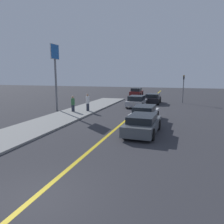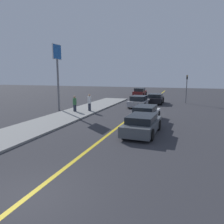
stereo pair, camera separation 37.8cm
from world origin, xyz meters
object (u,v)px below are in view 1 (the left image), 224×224
object	(u,v)px
pedestrian_mid_group	(88,102)
roadside_sign	(55,63)
car_far_distant	(137,101)
car_oncoming_far	(136,92)
car_near_right_lane	(143,124)
car_parked_left_lot	(153,99)
car_ahead_center	(145,113)
pedestrian_near_curb	(73,104)
traffic_light	(183,86)

from	to	relation	value
pedestrian_mid_group	roadside_sign	bearing A→B (deg)	-175.04
pedestrian_mid_group	car_far_distant	bearing A→B (deg)	50.14
car_oncoming_far	roadside_sign	bearing A→B (deg)	-104.82
car_near_right_lane	car_far_distant	size ratio (longest dim) A/B	1.11
car_parked_left_lot	car_ahead_center	bearing A→B (deg)	-86.61
car_parked_left_lot	roadside_sign	distance (m)	13.35
pedestrian_near_curb	car_far_distant	bearing A→B (deg)	46.72
roadside_sign	car_ahead_center	bearing A→B (deg)	-13.86
car_parked_left_lot	roadside_sign	xyz separation A→B (m)	(-8.90, -8.99, 4.29)
car_ahead_center	roadside_sign	bearing A→B (deg)	168.42
car_ahead_center	car_oncoming_far	xyz separation A→B (m)	(-4.60, 20.51, 0.05)
car_far_distant	pedestrian_near_curb	size ratio (longest dim) A/B	2.54
car_ahead_center	roadside_sign	distance (m)	10.75
pedestrian_mid_group	car_parked_left_lot	bearing A→B (deg)	57.59
car_ahead_center	pedestrian_near_curb	size ratio (longest dim) A/B	2.88
car_parked_left_lot	pedestrian_near_curb	bearing A→B (deg)	-125.58
car_near_right_lane	traffic_light	xyz separation A→B (m)	(2.65, 16.73, 1.66)
car_ahead_center	car_parked_left_lot	distance (m)	11.37
car_ahead_center	traffic_light	world-z (taller)	traffic_light
car_ahead_center	roadside_sign	world-z (taller)	roadside_sign
car_ahead_center	car_near_right_lane	bearing A→B (deg)	-81.03
car_near_right_lane	car_far_distant	distance (m)	11.71
pedestrian_mid_group	traffic_light	xyz separation A→B (m)	(9.29, 10.20, 1.30)
car_far_distant	pedestrian_mid_group	bearing A→B (deg)	-127.99
car_near_right_lane	car_parked_left_lot	bearing A→B (deg)	96.57
car_ahead_center	car_parked_left_lot	size ratio (longest dim) A/B	1.15
pedestrian_near_curb	roadside_sign	distance (m)	4.57
car_near_right_lane	car_oncoming_far	bearing A→B (deg)	104.06
car_ahead_center	car_far_distant	xyz separation A→B (m)	(-2.10, 7.56, 0.02)
car_parked_left_lot	car_near_right_lane	bearing A→B (deg)	-85.77
car_far_distant	pedestrian_near_curb	distance (m)	7.81
car_near_right_lane	car_ahead_center	size ratio (longest dim) A/B	0.98
car_ahead_center	pedestrian_mid_group	size ratio (longest dim) A/B	2.61
car_ahead_center	car_oncoming_far	bearing A→B (deg)	104.92
car_far_distant	car_parked_left_lot	distance (m)	4.05
car_near_right_lane	traffic_light	distance (m)	17.02
car_ahead_center	pedestrian_mid_group	distance (m)	6.75
car_near_right_lane	roadside_sign	world-z (taller)	roadside_sign
car_near_right_lane	roadside_sign	bearing A→B (deg)	150.46
pedestrian_mid_group	roadside_sign	world-z (taller)	roadside_sign
car_ahead_center	car_parked_left_lot	world-z (taller)	car_ahead_center
pedestrian_mid_group	car_near_right_lane	bearing A→B (deg)	-44.49
car_parked_left_lot	car_oncoming_far	world-z (taller)	car_oncoming_far
car_near_right_lane	car_far_distant	xyz separation A→B (m)	(-2.55, 11.43, 0.02)
car_parked_left_lot	car_oncoming_far	xyz separation A→B (m)	(-3.93, 9.16, 0.04)
car_oncoming_far	pedestrian_near_curb	xyz separation A→B (m)	(-2.85, -18.63, 0.22)
car_far_distant	car_oncoming_far	xyz separation A→B (m)	(-2.50, 12.95, 0.03)
car_parked_left_lot	pedestrian_near_curb	size ratio (longest dim) A/B	2.50
car_near_right_lane	roadside_sign	size ratio (longest dim) A/B	0.65
car_oncoming_far	pedestrian_near_curb	size ratio (longest dim) A/B	2.58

